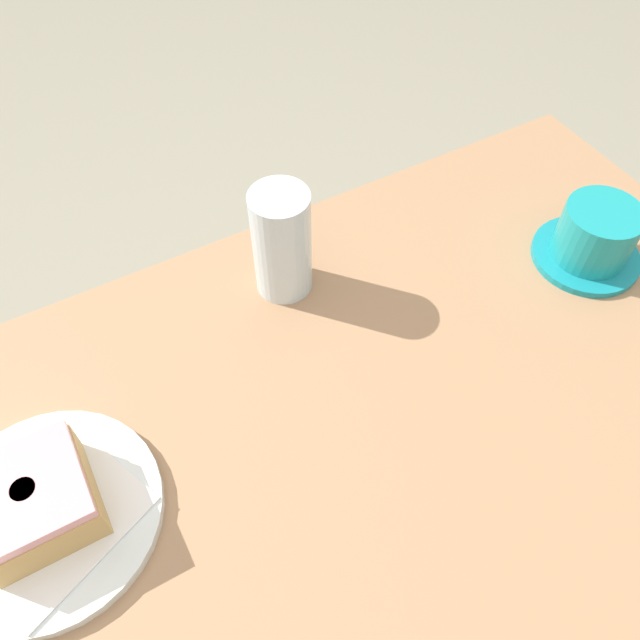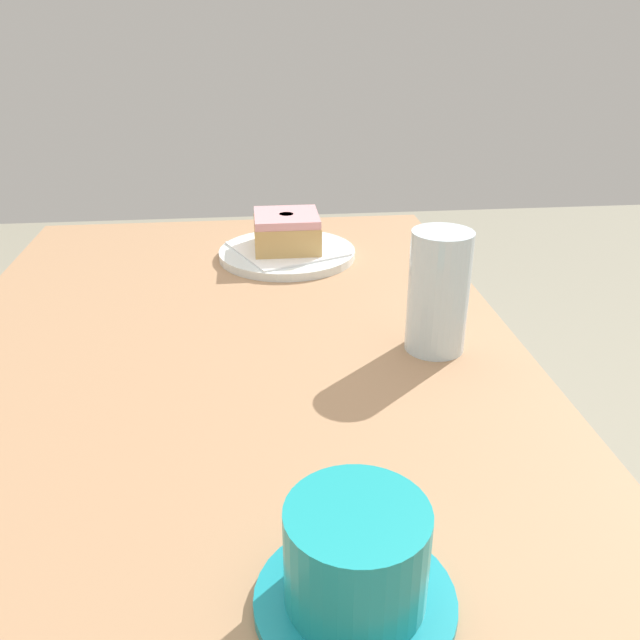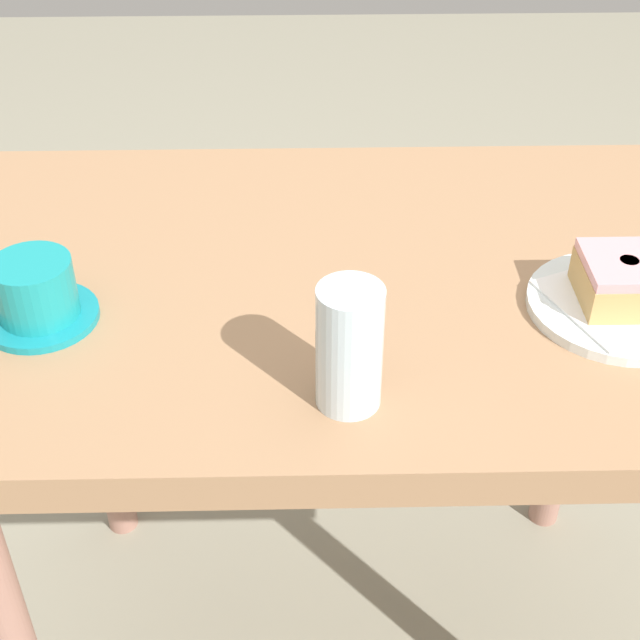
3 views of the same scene
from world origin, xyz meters
name	(u,v)px [view 2 (image 2 of 3)]	position (x,y,z in m)	size (l,w,h in m)	color
table	(235,434)	(0.00, 0.00, 0.63)	(0.97, 0.63, 0.73)	#A47A56
plate_glazed_square	(287,253)	(0.29, -0.08, 0.73)	(0.20, 0.20, 0.01)	white
napkin_glazed_square	(287,249)	(0.29, -0.08, 0.74)	(0.14, 0.14, 0.00)	white
donut_glazed_square	(287,231)	(0.29, -0.08, 0.77)	(0.09, 0.09, 0.05)	tan
water_glass	(438,292)	(-0.01, -0.22, 0.79)	(0.06, 0.06, 0.13)	silver
coffee_cup	(356,563)	(-0.33, -0.08, 0.76)	(0.12, 0.12, 0.07)	teal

